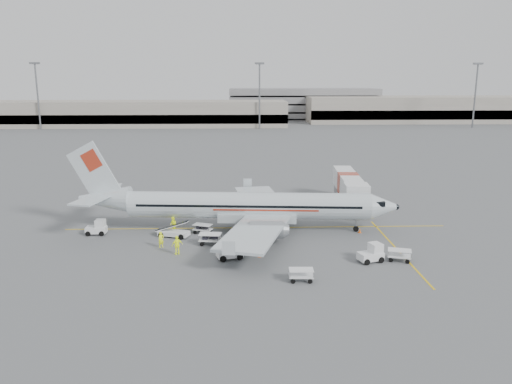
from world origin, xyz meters
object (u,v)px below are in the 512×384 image
(aircraft, at_px, (249,188))
(tug_mid, at_px, (230,249))
(jet_bridge, at_px, (348,190))
(tug_aft, at_px, (96,227))
(belt_loader, at_px, (174,226))
(tug_fore, at_px, (371,253))

(aircraft, xyz_separation_m, tug_mid, (-2.03, -9.22, -4.01))
(jet_bridge, relative_size, tug_aft, 7.93)
(belt_loader, distance_m, tug_fore, 21.24)
(aircraft, distance_m, jet_bridge, 17.20)
(tug_fore, xyz_separation_m, tug_mid, (-13.31, 1.26, 0.05))
(jet_bridge, distance_m, tug_mid, 25.01)
(belt_loader, xyz_separation_m, tug_mid, (6.24, -7.03, -0.26))
(aircraft, bearing_deg, tug_fore, -38.55)
(belt_loader, xyz_separation_m, tug_aft, (-8.71, 1.12, -0.36))
(aircraft, relative_size, tug_mid, 14.77)
(jet_bridge, distance_m, tug_fore, 20.98)
(belt_loader, bearing_deg, tug_aft, -168.19)
(belt_loader, height_order, tug_mid, belt_loader)
(belt_loader, xyz_separation_m, tug_fore, (19.55, -8.28, -0.32))
(aircraft, height_order, tug_aft, aircraft)
(tug_mid, bearing_deg, tug_aft, 135.32)
(aircraft, relative_size, jet_bridge, 2.07)
(jet_bridge, xyz_separation_m, belt_loader, (-21.76, -12.54, -1.08))
(jet_bridge, height_order, tug_mid, jet_bridge)
(aircraft, distance_m, tug_aft, 17.51)
(tug_mid, bearing_deg, jet_bridge, 35.47)
(tug_mid, bearing_deg, belt_loader, 115.50)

